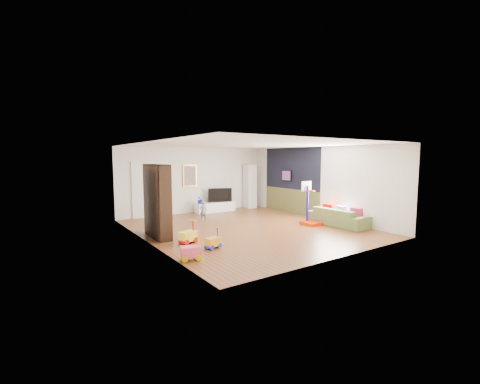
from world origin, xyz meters
TOP-DOWN VIEW (x-y plane):
  - floor at (0.00, 0.00)m, footprint 6.50×7.50m
  - ceiling at (0.00, 0.00)m, footprint 6.50×7.50m
  - wall_back at (0.00, 3.75)m, footprint 6.50×0.00m
  - wall_front at (0.00, -3.75)m, footprint 6.50×0.00m
  - wall_left at (-3.25, 0.00)m, footprint 0.00×7.50m
  - wall_right at (3.25, 0.00)m, footprint 0.00×7.50m
  - navy_accent at (3.23, 1.40)m, footprint 0.01×3.20m
  - olive_wainscot at (3.23, 1.40)m, footprint 0.01×3.20m
  - doorway at (-1.90, 3.71)m, footprint 1.45×0.06m
  - painting_back at (-0.25, 3.71)m, footprint 0.62×0.06m
  - artwork_right at (3.17, 1.60)m, footprint 0.04×0.56m
  - media_console at (0.74, 3.35)m, footprint 1.76×0.45m
  - tall_cabinet at (2.63, 3.46)m, footprint 0.48×0.48m
  - bookshelf at (-2.81, 0.48)m, footprint 0.43×1.45m
  - sofa at (2.78, -1.41)m, footprint 0.83×2.06m
  - basketball_hoop at (2.09, -0.82)m, footprint 0.52×0.63m
  - ride_on_yellow at (-2.39, -0.64)m, footprint 0.52×0.41m
  - ride_on_orange at (-2.08, -1.45)m, footprint 0.44×0.34m
  - ride_on_pink at (-2.95, -1.98)m, footprint 0.49×0.38m
  - child at (-0.67, 1.78)m, footprint 0.28×0.19m
  - tv at (0.99, 3.42)m, footprint 1.02×0.43m
  - vase_plant at (0.02, 3.34)m, footprint 0.39×0.36m
  - pillow_left at (2.99, -1.98)m, footprint 0.14×0.42m
  - pillow_center at (2.97, -1.42)m, footprint 0.15×0.39m
  - pillow_right at (3.00, -0.81)m, footprint 0.13×0.40m

SIDE VIEW (x-z plane):
  - floor at x=0.00m, z-range 0.00..0.00m
  - media_console at x=0.74m, z-range 0.00..0.41m
  - ride_on_orange at x=-2.08m, z-range 0.00..0.52m
  - ride_on_pink at x=-2.95m, z-range 0.00..0.58m
  - sofa at x=2.78m, z-range 0.00..0.60m
  - ride_on_yellow at x=-2.39m, z-range 0.00..0.60m
  - child at x=-0.67m, z-range 0.00..0.76m
  - pillow_left at x=2.99m, z-range 0.27..0.68m
  - pillow_right at x=3.00m, z-range 0.27..0.67m
  - pillow_center at x=2.97m, z-range 0.28..0.66m
  - olive_wainscot at x=3.23m, z-range 0.00..1.00m
  - vase_plant at x=0.02m, z-range 0.41..0.77m
  - tv at x=0.99m, z-range 0.41..1.00m
  - basketball_hoop at x=2.09m, z-range 0.00..1.49m
  - tall_cabinet at x=2.63m, z-range 0.00..1.97m
  - doorway at x=-1.90m, z-range 0.00..2.10m
  - bookshelf at x=-2.81m, z-range 0.00..2.10m
  - wall_back at x=0.00m, z-range 0.00..2.70m
  - wall_front at x=0.00m, z-range 0.00..2.70m
  - wall_left at x=-3.25m, z-range 0.00..2.70m
  - wall_right at x=3.25m, z-range 0.00..2.70m
  - artwork_right at x=3.17m, z-range 1.32..1.78m
  - painting_back at x=-0.25m, z-range 1.09..2.01m
  - navy_accent at x=3.23m, z-range 1.00..2.70m
  - ceiling at x=0.00m, z-range 2.70..2.70m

